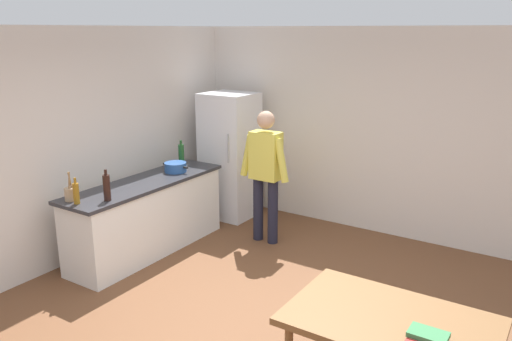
{
  "coord_description": "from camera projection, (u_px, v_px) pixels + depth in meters",
  "views": [
    {
      "loc": [
        2.31,
        -3.4,
        2.65
      ],
      "look_at": [
        -0.71,
        1.26,
        1.12
      ],
      "focal_mm": 35.92,
      "sensor_mm": 36.0,
      "label": 1
    }
  ],
  "objects": [
    {
      "name": "ground_plane",
      "position": [
        246.0,
        331.0,
        4.67
      ],
      "size": [
        14.0,
        14.0,
        0.0
      ],
      "primitive_type": "plane",
      "color": "brown"
    },
    {
      "name": "wall_back",
      "position": [
        373.0,
        132.0,
        6.74
      ],
      "size": [
        6.4,
        0.12,
        2.7
      ],
      "primitive_type": "cube",
      "color": "silver",
      "rests_on": "ground_plane"
    },
    {
      "name": "wall_left",
      "position": [
        67.0,
        148.0,
        5.84
      ],
      "size": [
        0.12,
        5.6,
        2.7
      ],
      "primitive_type": "cube",
      "color": "silver",
      "rests_on": "ground_plane"
    },
    {
      "name": "kitchen_counter",
      "position": [
        147.0,
        216.0,
        6.25
      ],
      "size": [
        0.64,
        2.2,
        0.9
      ],
      "color": "white",
      "rests_on": "ground_plane"
    },
    {
      "name": "refrigerator",
      "position": [
        230.0,
        156.0,
        7.37
      ],
      "size": [
        0.7,
        0.67,
        1.8
      ],
      "color": "white",
      "rests_on": "ground_plane"
    },
    {
      "name": "person",
      "position": [
        266.0,
        168.0,
        6.4
      ],
      "size": [
        0.7,
        0.22,
        1.7
      ],
      "color": "#1E1E2D",
      "rests_on": "ground_plane"
    },
    {
      "name": "dining_table",
      "position": [
        390.0,
        328.0,
        3.52
      ],
      "size": [
        1.4,
        0.9,
        0.75
      ],
      "color": "brown",
      "rests_on": "ground_plane"
    },
    {
      "name": "cooking_pot",
      "position": [
        175.0,
        167.0,
        6.53
      ],
      "size": [
        0.4,
        0.28,
        0.12
      ],
      "color": "#285193",
      "rests_on": "kitchen_counter"
    },
    {
      "name": "utensil_jar",
      "position": [
        70.0,
        194.0,
        5.41
      ],
      "size": [
        0.11,
        0.11,
        0.32
      ],
      "color": "tan",
      "rests_on": "kitchen_counter"
    },
    {
      "name": "bottle_wine_dark",
      "position": [
        107.0,
        187.0,
        5.4
      ],
      "size": [
        0.08,
        0.08,
        0.34
      ],
      "color": "black",
      "rests_on": "kitchen_counter"
    },
    {
      "name": "bottle_wine_green",
      "position": [
        181.0,
        155.0,
        6.82
      ],
      "size": [
        0.08,
        0.08,
        0.34
      ],
      "color": "#1E5123",
      "rests_on": "kitchen_counter"
    },
    {
      "name": "bottle_oil_amber",
      "position": [
        76.0,
        193.0,
        5.31
      ],
      "size": [
        0.06,
        0.06,
        0.28
      ],
      "color": "#996619",
      "rests_on": "kitchen_counter"
    },
    {
      "name": "book_stack",
      "position": [
        427.0,
        338.0,
        3.22
      ],
      "size": [
        0.24,
        0.2,
        0.06
      ],
      "color": "#B22D28",
      "rests_on": "dining_table"
    }
  ]
}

